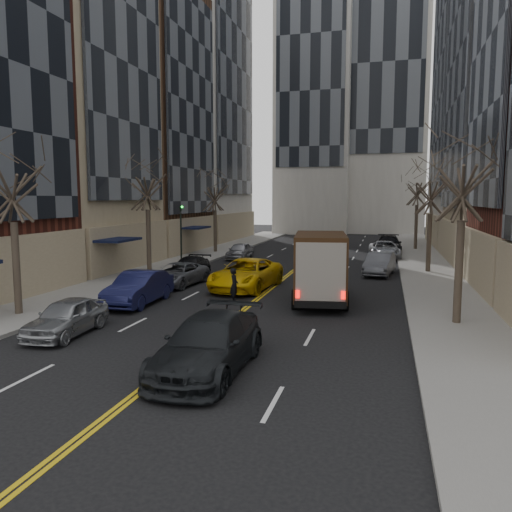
{
  "coord_description": "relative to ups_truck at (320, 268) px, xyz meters",
  "views": [
    {
      "loc": [
        6.02,
        -9.35,
        4.98
      ],
      "look_at": [
        0.06,
        13.56,
        2.2
      ],
      "focal_mm": 35.0,
      "sensor_mm": 36.0,
      "label": 1
    }
  ],
  "objects": [
    {
      "name": "ground",
      "position": [
        -3.07,
        -14.04,
        -1.67
      ],
      "size": [
        160.0,
        160.0,
        0.0
      ],
      "primitive_type": "plane",
      "color": "black",
      "rests_on": "ground"
    },
    {
      "name": "sidewalk_left",
      "position": [
        -12.07,
        12.96,
        -1.6
      ],
      "size": [
        4.0,
        66.0,
        0.15
      ],
      "primitive_type": "cube",
      "color": "slate",
      "rests_on": "ground"
    },
    {
      "name": "sidewalk_right",
      "position": [
        5.93,
        12.96,
        -1.6
      ],
      "size": [
        4.0,
        66.0,
        0.15
      ],
      "primitive_type": "cube",
      "color": "slate",
      "rests_on": "ground"
    },
    {
      "name": "streetwall_left",
      "position": [
        -19.37,
        16.85,
        13.89
      ],
      "size": [
        14.0,
        49.5,
        36.0
      ],
      "color": "#562319",
      "rests_on": "ground"
    },
    {
      "name": "tower_far_a",
      "position": [
        -7.07,
        47.96,
        28.33
      ],
      "size": [
        10.0,
        10.0,
        60.0
      ],
      "primitive_type": "cube",
      "color": "#B7B2A8",
      "rests_on": "ground"
    },
    {
      "name": "tree_lf_near",
      "position": [
        -11.87,
        -6.04,
        4.57
      ],
      "size": [
        3.2,
        3.2,
        8.41
      ],
      "color": "#382D23",
      "rests_on": "sidewalk_left"
    },
    {
      "name": "tree_lf_mid",
      "position": [
        -11.87,
        5.96,
        4.93
      ],
      "size": [
        3.2,
        3.2,
        8.91
      ],
      "color": "#382D23",
      "rests_on": "sidewalk_left"
    },
    {
      "name": "tree_lf_far",
      "position": [
        -11.87,
        18.96,
        4.35
      ],
      "size": [
        3.2,
        3.2,
        8.12
      ],
      "color": "#382D23",
      "rests_on": "sidewalk_left"
    },
    {
      "name": "tree_rt_near",
      "position": [
        5.73,
        -3.04,
        4.78
      ],
      "size": [
        3.2,
        3.2,
        8.71
      ],
      "color": "#382D23",
      "rests_on": "sidewalk_right"
    },
    {
      "name": "tree_rt_mid",
      "position": [
        5.73,
        10.96,
        4.5
      ],
      "size": [
        3.2,
        3.2,
        8.32
      ],
      "color": "#382D23",
      "rests_on": "sidewalk_right"
    },
    {
      "name": "tree_rt_far",
      "position": [
        5.73,
        25.96,
        5.07
      ],
      "size": [
        3.2,
        3.2,
        9.11
      ],
      "color": "#382D23",
      "rests_on": "sidewalk_right"
    },
    {
      "name": "traffic_signal",
      "position": [
        -10.47,
        7.95,
        1.15
      ],
      "size": [
        0.29,
        0.26,
        4.7
      ],
      "color": "black",
      "rests_on": "sidewalk_left"
    },
    {
      "name": "ups_truck",
      "position": [
        0.0,
        0.0,
        0.0
      ],
      "size": [
        3.08,
        6.3,
        3.32
      ],
      "rotation": [
        0.0,
        0.0,
        0.13
      ],
      "color": "black",
      "rests_on": "ground"
    },
    {
      "name": "observer_sedan",
      "position": [
        -1.87,
        -10.28,
        -0.88
      ],
      "size": [
        2.22,
        5.45,
        1.58
      ],
      "rotation": [
        0.0,
        0.0,
        -0.0
      ],
      "color": "black",
      "rests_on": "ground"
    },
    {
      "name": "taxi",
      "position": [
        -4.36,
        2.53,
        -0.85
      ],
      "size": [
        3.25,
        6.11,
        1.64
      ],
      "primitive_type": "imported",
      "rotation": [
        0.0,
        0.0,
        -0.09
      ],
      "color": "#DEAF09",
      "rests_on": "ground"
    },
    {
      "name": "pedestrian",
      "position": [
        -3.96,
        -0.96,
        -0.85
      ],
      "size": [
        0.53,
        0.68,
        1.64
      ],
      "primitive_type": "imported",
      "rotation": [
        0.0,
        0.0,
        1.83
      ],
      "color": "black",
      "rests_on": "ground"
    },
    {
      "name": "parked_lf_a",
      "position": [
        -8.17,
        -7.99,
        -1.0
      ],
      "size": [
        1.8,
        4.03,
        1.35
      ],
      "primitive_type": "imported",
      "rotation": [
        0.0,
        0.0,
        0.05
      ],
      "color": "#999CA0",
      "rests_on": "ground"
    },
    {
      "name": "parked_lf_b",
      "position": [
        -8.17,
        -2.52,
        -0.9
      ],
      "size": [
        1.75,
        4.71,
        1.54
      ],
      "primitive_type": "imported",
      "rotation": [
        0.0,
        0.0,
        0.03
      ],
      "color": "#121438",
      "rests_on": "ground"
    },
    {
      "name": "parked_lf_c",
      "position": [
        -8.42,
        2.55,
        -1.03
      ],
      "size": [
        2.55,
        4.8,
        1.28
      ],
      "primitive_type": "imported",
      "rotation": [
        0.0,
        0.0,
        -0.09
      ],
      "color": "#51545A",
      "rests_on": "ground"
    },
    {
      "name": "parked_lf_d",
      "position": [
        -8.86,
        5.48,
        -1.04
      ],
      "size": [
        1.98,
        4.45,
        1.27
      ],
      "primitive_type": "imported",
      "rotation": [
        0.0,
        0.0,
        0.05
      ],
      "color": "black",
      "rests_on": "ground"
    },
    {
      "name": "parked_lf_e",
      "position": [
        -8.46,
        15.2,
        -1.0
      ],
      "size": [
        1.59,
        3.94,
        1.34
      ],
      "primitive_type": "imported",
      "rotation": [
        0.0,
        0.0,
        0.0
      ],
      "color": "#9A9BA1",
      "rests_on": "ground"
    },
    {
      "name": "parked_rt_a",
      "position": [
        2.64,
        9.52,
        -0.95
      ],
      "size": [
        2.1,
        4.52,
        1.44
      ],
      "primitive_type": "imported",
      "rotation": [
        0.0,
        0.0,
        -0.14
      ],
      "color": "#52545B",
      "rests_on": "ground"
    },
    {
      "name": "parked_rt_b",
      "position": [
        2.93,
        18.66,
        -0.96
      ],
      "size": [
        2.8,
        5.31,
        1.42
      ],
      "primitive_type": "imported",
      "rotation": [
        0.0,
        0.0,
        0.09
      ],
      "color": "#AFB2B7",
      "rests_on": "ground"
    },
    {
      "name": "parked_rt_c",
      "position": [
        3.23,
        22.39,
        -0.87
      ],
      "size": [
        2.26,
        5.55,
        1.61
      ],
      "primitive_type": "imported",
      "rotation": [
        0.0,
        0.0,
        0.0
      ],
      "color": "black",
      "rests_on": "ground"
    }
  ]
}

